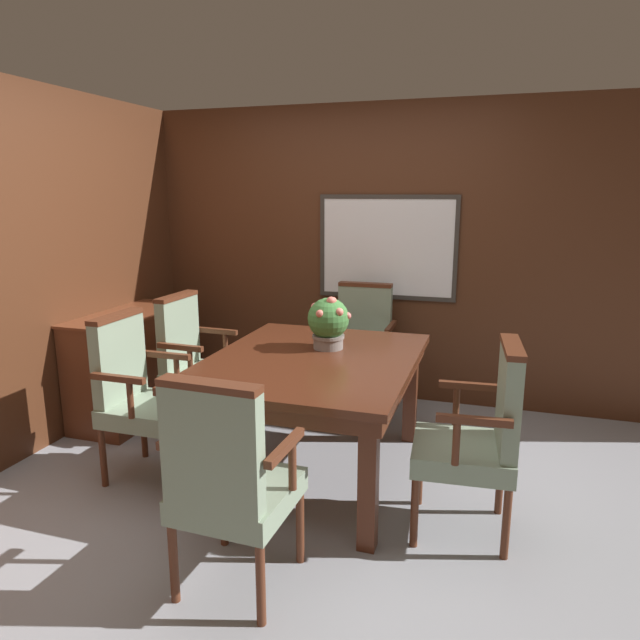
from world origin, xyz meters
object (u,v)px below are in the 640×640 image
Objects in this scene: chair_right_near at (480,433)px; sideboard_cabinet at (133,364)px; chair_left_far at (195,360)px; chair_head_near at (229,478)px; chair_head_far at (361,343)px; potted_plant at (328,322)px; chair_left_near at (139,391)px; dining_table at (313,372)px.

sideboard_cabinet is at bearing -112.02° from chair_right_near.
sideboard_cabinet is at bearing 79.80° from chair_left_far.
chair_head_near and chair_right_near have the same top height.
chair_head_far is (0.02, 2.33, 0.00)m from chair_head_near.
chair_right_near is at bearing -17.64° from sideboard_cabinet.
chair_left_near is at bearing -151.75° from potted_plant.
chair_left_far is at bearing 172.93° from potted_plant.
chair_head_near is at bearing -128.86° from chair_left_near.
chair_left_far is (-1.05, -0.81, 0.00)m from chair_head_far.
chair_left_far is 1.00× the size of chair_left_near.
chair_head_far and chair_right_near have the same top height.
dining_table is 1.41× the size of sideboard_cabinet.
chair_head_far is 1.83m from chair_left_near.
potted_plant is at bearing -95.03° from chair_left_far.
chair_left_near is (-1.02, 0.83, 0.00)m from chair_head_near.
chair_left_far and chair_left_near have the same top height.
chair_left_near is at bearing -177.32° from chair_left_far.
chair_right_near is 1.00× the size of chair_left_far.
dining_table is 1.09m from chair_left_far.
chair_left_far is 0.69m from chair_left_near.
chair_right_near and chair_left_far have the same top height.
chair_head_far is at bearing 21.88° from sideboard_cabinet.
chair_head_far is at bearing -50.13° from chair_left_far.
dining_table is 1.74m from sideboard_cabinet.
chair_left_near is 2.98× the size of potted_plant.
chair_left_near is (-2.02, 0.02, 0.00)m from chair_right_near.
potted_plant is (0.03, 0.22, 0.27)m from dining_table.
chair_left_far is at bearing -142.66° from chair_head_far.
chair_head_near is 2.33m from chair_head_far.
dining_table is at bearing -107.12° from chair_left_far.
chair_left_near is 1.25m from potted_plant.
chair_right_near reaches higher than sideboard_cabinet.
chair_right_near reaches higher than dining_table.
potted_plant is 1.79m from sideboard_cabinet.
chair_head_far is 1.32m from chair_left_far.
dining_table is 0.35m from potted_plant.
chair_head_near is 2.35m from sideboard_cabinet.
sideboard_cabinet is (-1.69, 0.27, -0.52)m from potted_plant.
potted_plant reaches higher than dining_table.
potted_plant is (-0.98, 0.58, 0.38)m from chair_right_near.
potted_plant is 0.31× the size of sideboard_cabinet.
chair_right_near is (1.00, 0.81, 0.00)m from chair_head_near.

